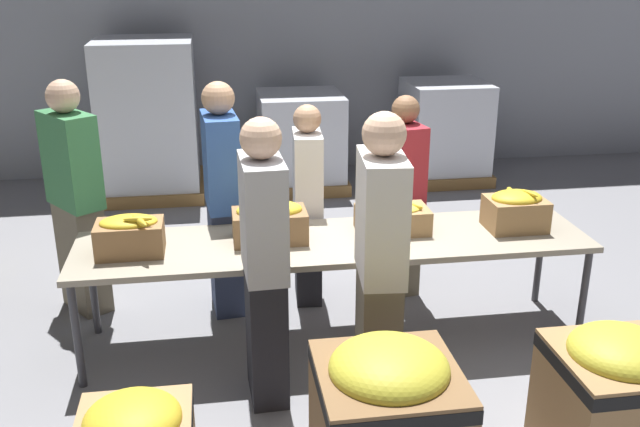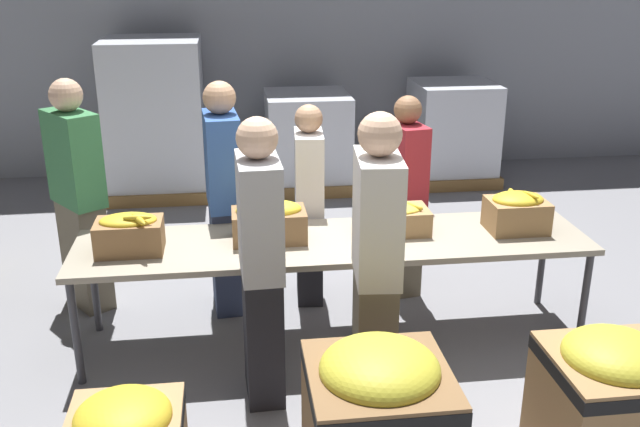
{
  "view_description": "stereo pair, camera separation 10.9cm",
  "coord_description": "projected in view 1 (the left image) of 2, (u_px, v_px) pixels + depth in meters",
  "views": [
    {
      "loc": [
        -0.75,
        -4.29,
        2.54
      ],
      "look_at": [
        -0.06,
        0.22,
        0.85
      ],
      "focal_mm": 40.0,
      "sensor_mm": 36.0,
      "label": 1
    },
    {
      "loc": [
        -0.65,
        -4.31,
        2.54
      ],
      "look_at": [
        -0.06,
        0.22,
        0.85
      ],
      "focal_mm": 40.0,
      "sensor_mm": 36.0,
      "label": 2
    }
  ],
  "objects": [
    {
      "name": "pallet_stack_2",
      "position": [
        301.0,
        142.0,
        8.02
      ],
      "size": [
        0.99,
        0.99,
        1.06
      ],
      "color": "olive",
      "rests_on": "ground_plane"
    },
    {
      "name": "volunteer_2",
      "position": [
        380.0,
        268.0,
        3.97
      ],
      "size": [
        0.28,
        0.49,
        1.76
      ],
      "rotation": [
        0.0,
        0.0,
        1.48
      ],
      "color": "#6B604C",
      "rests_on": "ground_plane"
    },
    {
      "name": "donation_bin_1",
      "position": [
        387.0,
        425.0,
        3.31
      ],
      "size": [
        0.65,
        0.65,
        0.88
      ],
      "color": "olive",
      "rests_on": "ground_plane"
    },
    {
      "name": "donation_bin_2",
      "position": [
        612.0,
        405.0,
        3.48
      ],
      "size": [
        0.59,
        0.59,
        0.85
      ],
      "color": "#A37A4C",
      "rests_on": "ground_plane"
    },
    {
      "name": "banana_box_3",
      "position": [
        516.0,
        209.0,
        4.85
      ],
      "size": [
        0.39,
        0.32,
        0.29
      ],
      "color": "#A37A4C",
      "rests_on": "sorting_table"
    },
    {
      "name": "pallet_stack_0",
      "position": [
        444.0,
        132.0,
        8.28
      ],
      "size": [
        0.97,
        0.97,
        1.14
      ],
      "color": "olive",
      "rests_on": "ground_plane"
    },
    {
      "name": "wall_back",
      "position": [
        273.0,
        1.0,
        8.2
      ],
      "size": [
        16.0,
        0.08,
        4.0
      ],
      "color": "#9399A3",
      "rests_on": "ground_plane"
    },
    {
      "name": "volunteer_5",
      "position": [
        265.0,
        266.0,
        4.06
      ],
      "size": [
        0.25,
        0.47,
        1.71
      ],
      "rotation": [
        0.0,
        0.0,
        1.61
      ],
      "color": "black",
      "rests_on": "ground_plane"
    },
    {
      "name": "volunteer_4",
      "position": [
        402.0,
        197.0,
        5.45
      ],
      "size": [
        0.28,
        0.45,
        1.55
      ],
      "rotation": [
        0.0,
        0.0,
        -1.39
      ],
      "color": "#6B604C",
      "rests_on": "ground_plane"
    },
    {
      "name": "banana_box_2",
      "position": [
        393.0,
        217.0,
        4.81
      ],
      "size": [
        0.48,
        0.32,
        0.22
      ],
      "color": "#A37A4C",
      "rests_on": "sorting_table"
    },
    {
      "name": "sorting_table",
      "position": [
        334.0,
        245.0,
        4.72
      ],
      "size": [
        3.39,
        0.79,
        0.75
      ],
      "color": "#9E937F",
      "rests_on": "ground_plane"
    },
    {
      "name": "ground_plane",
      "position": [
        334.0,
        338.0,
        4.97
      ],
      "size": [
        30.0,
        30.0,
        0.0
      ],
      "primitive_type": "plane",
      "color": "gray"
    },
    {
      "name": "banana_box_1",
      "position": [
        270.0,
        221.0,
        4.65
      ],
      "size": [
        0.48,
        0.29,
        0.27
      ],
      "color": "olive",
      "rests_on": "sorting_table"
    },
    {
      "name": "volunteer_0",
      "position": [
        308.0,
        206.0,
        5.3
      ],
      "size": [
        0.23,
        0.42,
        1.52
      ],
      "rotation": [
        0.0,
        0.0,
        -1.64
      ],
      "color": "black",
      "rests_on": "ground_plane"
    },
    {
      "name": "volunteer_3",
      "position": [
        223.0,
        201.0,
        5.12
      ],
      "size": [
        0.27,
        0.48,
        1.71
      ],
      "rotation": [
        0.0,
        0.0,
        -1.48
      ],
      "color": "#2D3856",
      "rests_on": "ground_plane"
    },
    {
      "name": "pallet_stack_1",
      "position": [
        149.0,
        119.0,
        7.69
      ],
      "size": [
        1.1,
        1.1,
        1.68
      ],
      "color": "olive",
      "rests_on": "ground_plane"
    },
    {
      "name": "banana_box_0",
      "position": [
        130.0,
        235.0,
        4.45
      ],
      "size": [
        0.42,
        0.32,
        0.28
      ],
      "color": "olive",
      "rests_on": "sorting_table"
    },
    {
      "name": "volunteer_1",
      "position": [
        76.0,
        200.0,
        5.12
      ],
      "size": [
        0.46,
        0.51,
        1.72
      ],
      "rotation": [
        0.0,
        0.0,
        -0.94
      ],
      "color": "#6B604C",
      "rests_on": "ground_plane"
    }
  ]
}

